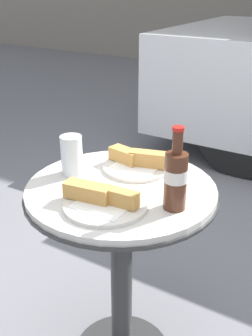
{
  "coord_description": "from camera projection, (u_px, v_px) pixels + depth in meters",
  "views": [
    {
      "loc": [
        0.62,
        -0.97,
        1.29
      ],
      "look_at": [
        0.0,
        0.03,
        0.75
      ],
      "focal_mm": 45.0,
      "sensor_mm": 36.0,
      "label": 1
    }
  ],
  "objects": [
    {
      "name": "cola_bottle_left",
      "position": [
        176.0,
        177.0,
        1.13
      ],
      "size": [
        0.06,
        0.06,
        0.24
      ],
      "color": "#4C2819",
      "rests_on": "bistro_table"
    },
    {
      "name": "lunch_plate_far",
      "position": [
        103.0,
        200.0,
        1.17
      ],
      "size": [
        0.24,
        0.24,
        0.06
      ],
      "color": "silver",
      "rests_on": "bistro_table"
    },
    {
      "name": "drinking_glass",
      "position": [
        72.0,
        157.0,
        1.34
      ],
      "size": [
        0.07,
        0.07,
        0.13
      ],
      "color": "#C68923",
      "rests_on": "bistro_table"
    },
    {
      "name": "bistro_table",
      "position": [
        121.0,
        238.0,
        1.36
      ],
      "size": [
        0.6,
        0.6,
        0.7
      ],
      "color": "#333333",
      "rests_on": "ground_plane"
    },
    {
      "name": "lunch_plate_near",
      "position": [
        138.0,
        163.0,
        1.4
      ],
      "size": [
        0.24,
        0.23,
        0.06
      ],
      "color": "silver",
      "rests_on": "bistro_table"
    }
  ]
}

